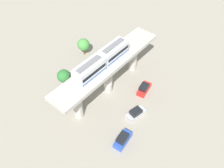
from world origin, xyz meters
The scene contains 8 objects.
ground_plane centered at (0.00, 0.00, 0.00)m, with size 120.00×120.00×0.00m, color gray.
viaduct centered at (0.00, 0.00, 6.11)m, with size 5.20×28.00×8.17m.
train centered at (0.00, 1.67, 9.70)m, with size 2.64×13.55×3.24m.
parked_car_red centered at (-6.33, -4.77, 0.74)m, with size 2.51×4.45×1.76m.
parked_car_silver centered at (-8.91, 1.84, 0.74)m, with size 2.67×4.49×1.76m.
parked_car_blue centered at (-10.51, 8.24, 0.74)m, with size 2.29×4.39×1.76m.
tree_near_viaduct centered at (8.09, 5.33, 3.23)m, with size 2.91×2.91×4.72m.
tree_mid_lot centered at (12.68, -5.50, 3.08)m, with size 3.11×3.11×4.65m.
Camera 1 is at (-23.67, 27.22, 40.16)m, focal length 38.69 mm.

